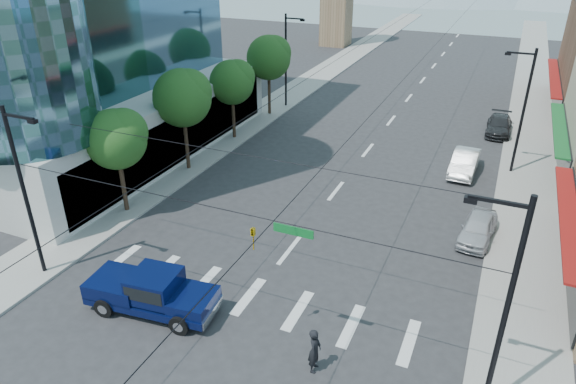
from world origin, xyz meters
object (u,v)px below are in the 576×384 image
at_px(pickup_truck, 151,291).
at_px(parked_car_near, 478,228).
at_px(parked_car_mid, 465,163).
at_px(pedestrian, 315,350).
at_px(parked_car_far, 499,125).

distance_m(pickup_truck, parked_car_near, 18.21).
bearing_deg(parked_car_mid, pedestrian, -96.46).
height_order(pickup_truck, parked_car_mid, pickup_truck).
bearing_deg(pedestrian, parked_car_mid, -14.61).
distance_m(pickup_truck, pedestrian, 8.22).
bearing_deg(parked_car_far, pickup_truck, -113.36).
relative_size(parked_car_near, parked_car_far, 0.86).
bearing_deg(parked_car_near, pickup_truck, -130.70).
bearing_deg(parked_car_mid, parked_car_near, -77.13).
relative_size(pedestrian, parked_car_far, 0.40).
bearing_deg(pickup_truck, parked_car_far, 61.21).
height_order(parked_car_mid, parked_car_far, parked_car_mid).
relative_size(parked_car_mid, parked_car_far, 0.97).
distance_m(pedestrian, parked_car_mid, 22.38).
xyz_separation_m(pedestrian, parked_car_far, (5.02, 31.92, -0.27)).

